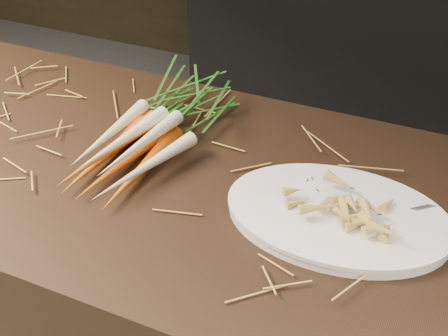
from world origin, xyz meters
name	(u,v)px	position (x,y,z in m)	size (l,w,h in m)	color
main_counter	(121,295)	(0.00, 0.30, 0.45)	(2.40, 0.70, 0.90)	black
back_counter	(381,45)	(0.30, 2.18, 0.42)	(1.82, 0.62, 0.84)	black
straw_bedding	(97,146)	(0.00, 0.30, 0.91)	(1.40, 0.60, 0.02)	#AF8F2F
root_veg_bunch	(165,117)	(0.10, 0.41, 0.95)	(0.19, 0.52, 0.09)	#D55A0B
serving_platter	(337,217)	(0.51, 0.28, 0.91)	(0.39, 0.26, 0.02)	white
roasted_veg_heap	(339,203)	(0.51, 0.28, 0.94)	(0.19, 0.14, 0.04)	gold
serving_fork	(420,236)	(0.65, 0.27, 0.92)	(0.01, 0.15, 0.00)	silver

